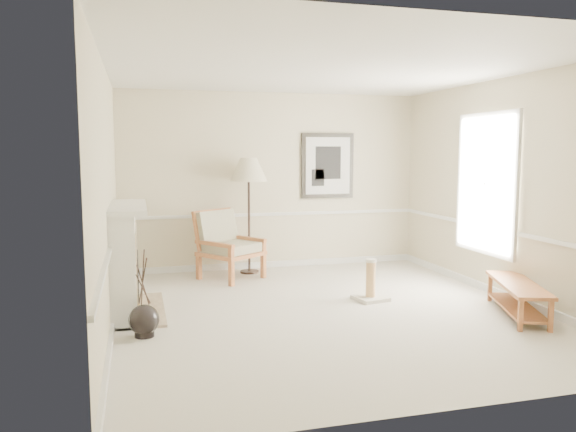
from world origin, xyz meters
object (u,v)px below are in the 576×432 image
at_px(armchair, 226,242).
at_px(scratching_post, 370,287).
at_px(floor_lamp, 249,173).
at_px(bench, 518,294).
at_px(floor_vase, 144,321).

relative_size(armchair, scratching_post, 2.09).
height_order(armchair, floor_lamp, floor_lamp).
bearing_deg(scratching_post, floor_lamp, 120.43).
height_order(floor_lamp, scratching_post, floor_lamp).
height_order(armchair, bench, armchair).
bearing_deg(floor_lamp, armchair, -149.39).
distance_m(armchair, bench, 4.21).
relative_size(floor_vase, armchair, 0.82).
xyz_separation_m(armchair, bench, (3.04, -2.90, -0.30)).
relative_size(floor_vase, scratching_post, 1.71).
bearing_deg(floor_lamp, scratching_post, -59.57).
bearing_deg(floor_lamp, floor_vase, -120.90).
xyz_separation_m(armchair, scratching_post, (1.63, -1.81, -0.39)).
relative_size(bench, scratching_post, 2.62).
distance_m(floor_vase, bench, 4.31).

